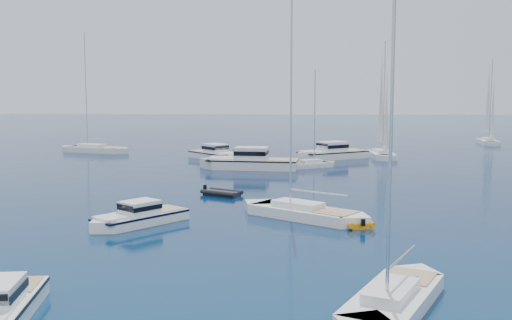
# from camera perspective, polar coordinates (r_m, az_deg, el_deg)

# --- Properties ---
(ground) EXTENTS (400.00, 400.00, 0.00)m
(ground) POSITION_cam_1_polar(r_m,az_deg,el_deg) (34.38, 4.45, -8.12)
(ground) COLOR navy
(ground) RESTS_ON ground
(motor_cruiser_left) EXTENTS (6.61, 7.45, 2.01)m
(motor_cruiser_left) POSITION_cam_1_polar(r_m,az_deg,el_deg) (40.25, -11.17, -6.06)
(motor_cruiser_left) COLOR white
(motor_cruiser_left) RESTS_ON ground
(motor_cruiser_centre) EXTENTS (12.40, 4.90, 3.17)m
(motor_cruiser_centre) POSITION_cam_1_polar(r_m,az_deg,el_deg) (67.80, -0.63, -0.85)
(motor_cruiser_centre) COLOR silver
(motor_cruiser_centre) RESTS_ON ground
(motor_cruiser_distant) EXTENTS (11.13, 8.88, 2.91)m
(motor_cruiser_distant) POSITION_cam_1_polar(r_m,az_deg,el_deg) (78.31, 7.16, 0.09)
(motor_cruiser_distant) COLOR white
(motor_cruiser_distant) RESTS_ON ground
(motor_cruiser_horizon) EXTENTS (8.79, 9.07, 2.54)m
(motor_cruiser_horizon) POSITION_cam_1_polar(r_m,az_deg,el_deg) (77.70, -3.82, 0.08)
(motor_cruiser_horizon) COLOR white
(motor_cruiser_horizon) RESTS_ON ground
(sailboat_fore) EXTENTS (6.52, 9.97, 14.44)m
(sailboat_fore) POSITION_cam_1_polar(r_m,az_deg,el_deg) (25.43, 12.98, -13.60)
(sailboat_fore) COLOR white
(sailboat_fore) RESTS_ON ground
(sailboat_mid_r) EXTENTS (10.54, 8.55, 16.00)m
(sailboat_mid_r) POSITION_cam_1_polar(r_m,az_deg,el_deg) (41.67, 4.51, -5.53)
(sailboat_mid_r) COLOR white
(sailboat_mid_r) RESTS_ON ground
(sailboat_centre) EXTENTS (7.78, 6.04, 11.66)m
(sailboat_centre) POSITION_cam_1_polar(r_m,az_deg,el_deg) (69.13, 5.02, -0.73)
(sailboat_centre) COLOR silver
(sailboat_centre) RESTS_ON ground
(sailboat_sails_r) EXTENTS (3.15, 10.83, 15.80)m
(sailboat_sails_r) POSITION_cam_1_polar(r_m,az_deg,el_deg) (81.42, 11.85, 0.25)
(sailboat_sails_r) COLOR white
(sailboat_sails_r) RESTS_ON ground
(sailboat_far_l) EXTENTS (12.43, 6.63, 17.71)m
(sailboat_far_l) POSITION_cam_1_polar(r_m,az_deg,el_deg) (89.50, -15.12, 0.71)
(sailboat_far_l) COLOR silver
(sailboat_far_l) RESTS_ON ground
(sailboat_sails_far) EXTENTS (3.44, 10.11, 14.58)m
(sailboat_sails_far) POSITION_cam_1_polar(r_m,az_deg,el_deg) (107.84, 21.21, 1.45)
(sailboat_sails_far) COLOR white
(sailboat_sails_far) RESTS_ON ground
(tender_yellow) EXTENTS (2.90, 4.31, 0.95)m
(tender_yellow) POSITION_cam_1_polar(r_m,az_deg,el_deg) (40.27, 9.27, -6.02)
(tender_yellow) COLOR orange
(tender_yellow) RESTS_ON ground
(tender_grey_near) EXTENTS (4.02, 3.38, 0.95)m
(tender_grey_near) POSITION_cam_1_polar(r_m,az_deg,el_deg) (50.60, -3.29, -3.38)
(tender_grey_near) COLOR black
(tender_grey_near) RESTS_ON ground
(tender_grey_far) EXTENTS (4.47, 3.69, 0.95)m
(tender_grey_far) POSITION_cam_1_polar(r_m,az_deg,el_deg) (68.25, -2.27, -0.80)
(tender_grey_far) COLOR black
(tender_grey_far) RESTS_ON ground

